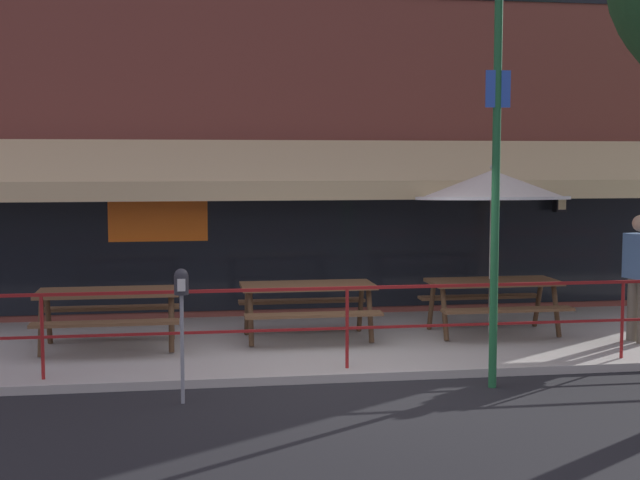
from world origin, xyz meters
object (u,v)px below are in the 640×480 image
(picnic_table_left, at_px, (108,303))
(picnic_table_right, at_px, (493,291))
(pedestrian_walking, at_px, (639,271))
(picnic_table_centre, at_px, (308,295))
(street_sign_pole, at_px, (496,177))
(parking_meter_near, at_px, (181,295))
(patio_umbrella_right, at_px, (492,186))

(picnic_table_left, relative_size, picnic_table_right, 1.00)
(picnic_table_right, distance_m, pedestrian_walking, 1.95)
(picnic_table_centre, distance_m, picnic_table_right, 2.63)
(picnic_table_centre, relative_size, pedestrian_walking, 1.05)
(picnic_table_left, distance_m, street_sign_pole, 5.19)
(picnic_table_left, height_order, picnic_table_centre, same)
(picnic_table_left, relative_size, street_sign_pole, 0.39)
(picnic_table_left, distance_m, pedestrian_walking, 7.02)
(parking_meter_near, bearing_deg, pedestrian_walking, 16.30)
(picnic_table_left, bearing_deg, parking_meter_near, -68.90)
(patio_umbrella_right, bearing_deg, picnic_table_right, -90.00)
(pedestrian_walking, height_order, parking_meter_near, pedestrian_walking)
(picnic_table_right, height_order, patio_umbrella_right, patio_umbrella_right)
(pedestrian_walking, bearing_deg, street_sign_pole, -148.07)
(parking_meter_near, bearing_deg, picnic_table_right, 31.02)
(picnic_table_left, bearing_deg, picnic_table_right, 1.96)
(picnic_table_left, height_order, street_sign_pole, street_sign_pole)
(picnic_table_left, xyz_separation_m, picnic_table_centre, (2.63, 0.20, 0.00))
(pedestrian_walking, height_order, street_sign_pole, street_sign_pole)
(picnic_table_centre, bearing_deg, parking_meter_near, -122.87)
(patio_umbrella_right, xyz_separation_m, parking_meter_near, (-4.32, -2.72, -1.03))
(parking_meter_near, xyz_separation_m, street_sign_pole, (3.43, 0.14, 1.21))
(street_sign_pole, bearing_deg, patio_umbrella_right, 70.96)
(picnic_table_right, relative_size, parking_meter_near, 1.27)
(parking_meter_near, bearing_deg, street_sign_pole, 2.26)
(parking_meter_near, bearing_deg, picnic_table_left, 111.10)
(pedestrian_walking, relative_size, street_sign_pole, 0.37)
(picnic_table_right, relative_size, pedestrian_walking, 1.05)
(picnic_table_left, relative_size, parking_meter_near, 1.27)
(picnic_table_centre, height_order, pedestrian_walking, pedestrian_walking)
(street_sign_pole, bearing_deg, picnic_table_left, 152.37)
(picnic_table_right, height_order, parking_meter_near, parking_meter_near)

